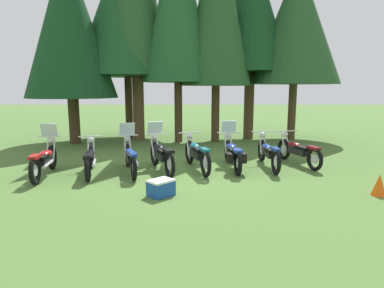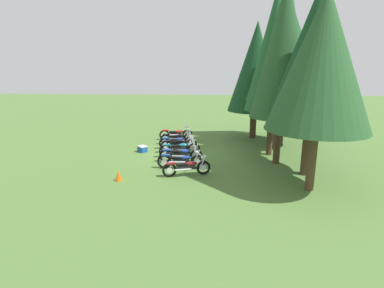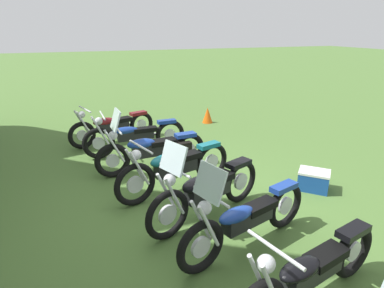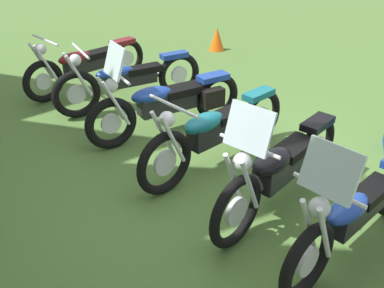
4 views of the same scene
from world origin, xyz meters
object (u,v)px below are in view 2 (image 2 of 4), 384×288
(pine_tree_5, at_px, (317,48))
(motorcycle_5, at_px, (180,154))
(motorcycle_0, at_px, (176,133))
(pine_tree_1, at_px, (287,51))
(motorcycle_6, at_px, (181,160))
(pine_tree_0, at_px, (256,67))
(traffic_cone, at_px, (119,176))
(pine_tree_6, at_px, (322,61))
(pine_tree_3, at_px, (275,48))
(motorcycle_2, at_px, (177,141))
(motorcycle_3, at_px, (179,144))
(motorcycle_4, at_px, (180,148))
(pine_tree_4, at_px, (284,48))
(pine_tree_2, at_px, (281,41))
(picnic_cooler, at_px, (142,149))
(motorcycle_1, at_px, (177,138))
(motorcycle_7, at_px, (187,167))

(pine_tree_5, bearing_deg, motorcycle_5, -103.62)
(motorcycle_0, bearing_deg, pine_tree_5, -52.41)
(motorcycle_5, bearing_deg, pine_tree_1, 30.65)
(motorcycle_0, height_order, motorcycle_6, motorcycle_0)
(pine_tree_0, height_order, traffic_cone, pine_tree_0)
(motorcycle_0, relative_size, pine_tree_6, 0.30)
(pine_tree_3, bearing_deg, motorcycle_2, -101.54)
(motorcycle_3, bearing_deg, pine_tree_3, -24.06)
(pine_tree_3, bearing_deg, motorcycle_4, -81.84)
(motorcycle_2, xyz_separation_m, pine_tree_4, (2.76, 5.60, 5.45))
(pine_tree_0, bearing_deg, motorcycle_6, -31.27)
(motorcycle_4, bearing_deg, motorcycle_6, -98.08)
(pine_tree_2, height_order, traffic_cone, pine_tree_2)
(motorcycle_6, xyz_separation_m, pine_tree_4, (-1.25, 4.95, 5.45))
(pine_tree_3, bearing_deg, traffic_cone, -57.73)
(pine_tree_0, relative_size, picnic_cooler, 12.01)
(motorcycle_2, xyz_separation_m, motorcycle_6, (4.01, 0.66, -0.01))
(pine_tree_4, height_order, pine_tree_5, pine_tree_4)
(motorcycle_1, xyz_separation_m, pine_tree_2, (0.36, 6.31, 6.07))
(pine_tree_5, bearing_deg, motorcycle_1, -129.04)
(motorcycle_1, bearing_deg, pine_tree_0, 9.93)
(pine_tree_4, height_order, pine_tree_6, pine_tree_4)
(motorcycle_5, xyz_separation_m, pine_tree_3, (-1.80, 5.02, 5.51))
(pine_tree_5, bearing_deg, pine_tree_3, -161.03)
(pine_tree_2, distance_m, pine_tree_6, 7.21)
(motorcycle_2, bearing_deg, traffic_cone, -125.16)
(motorcycle_7, xyz_separation_m, pine_tree_2, (-5.76, 5.13, 6.05))
(motorcycle_6, bearing_deg, motorcycle_4, 96.39)
(motorcycle_5, height_order, motorcycle_7, motorcycle_5)
(motorcycle_7, relative_size, pine_tree_4, 0.24)
(motorcycle_6, height_order, pine_tree_3, pine_tree_3)
(pine_tree_5, relative_size, traffic_cone, 17.88)
(pine_tree_3, bearing_deg, pine_tree_5, 18.97)
(pine_tree_4, bearing_deg, motorcycle_1, -123.83)
(pine_tree_0, relative_size, pine_tree_1, 0.89)
(motorcycle_6, bearing_deg, motorcycle_1, 97.71)
(motorcycle_7, bearing_deg, pine_tree_1, 31.90)
(motorcycle_2, distance_m, picnic_cooler, 2.29)
(motorcycle_4, height_order, pine_tree_4, pine_tree_4)
(motorcycle_5, relative_size, pine_tree_2, 0.23)
(motorcycle_4, distance_m, pine_tree_0, 8.37)
(motorcycle_1, relative_size, motorcycle_5, 0.93)
(motorcycle_6, height_order, pine_tree_0, pine_tree_0)
(motorcycle_5, distance_m, pine_tree_3, 7.67)
(motorcycle_3, distance_m, motorcycle_4, 1.03)
(pine_tree_1, bearing_deg, pine_tree_6, -3.11)
(motorcycle_5, height_order, pine_tree_0, pine_tree_0)
(pine_tree_4, bearing_deg, pine_tree_1, 165.14)
(motorcycle_5, distance_m, picnic_cooler, 3.15)
(motorcycle_1, height_order, motorcycle_6, motorcycle_6)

